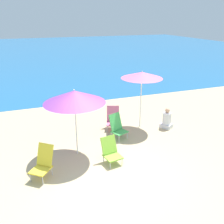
{
  "coord_description": "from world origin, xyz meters",
  "views": [
    {
      "loc": [
        -1.87,
        -5.43,
        4.02
      ],
      "look_at": [
        0.82,
        1.87,
        1.0
      ],
      "focal_mm": 40.0,
      "sensor_mm": 36.0,
      "label": 1
    }
  ],
  "objects_px": {
    "beach_chair_pink": "(113,118)",
    "beach_chair_green": "(117,126)",
    "beach_umbrella_purple": "(74,97)",
    "beach_umbrella_pink": "(142,75)",
    "beach_chair_lime": "(111,151)",
    "person_seated_near": "(167,120)",
    "beach_chair_yellow": "(43,162)"
  },
  "relations": [
    {
      "from": "beach_chair_pink",
      "to": "beach_chair_green",
      "type": "distance_m",
      "value": 0.84
    },
    {
      "from": "beach_umbrella_purple",
      "to": "beach_umbrella_pink",
      "type": "height_order",
      "value": "beach_umbrella_pink"
    },
    {
      "from": "beach_chair_lime",
      "to": "person_seated_near",
      "type": "bearing_deg",
      "value": 18.54
    },
    {
      "from": "beach_chair_lime",
      "to": "beach_chair_yellow",
      "type": "height_order",
      "value": "beach_chair_yellow"
    },
    {
      "from": "beach_umbrella_pink",
      "to": "person_seated_near",
      "type": "distance_m",
      "value": 1.98
    },
    {
      "from": "beach_chair_green",
      "to": "beach_umbrella_purple",
      "type": "bearing_deg",
      "value": 178.1
    },
    {
      "from": "beach_chair_yellow",
      "to": "beach_chair_pink",
      "type": "bearing_deg",
      "value": 78.22
    },
    {
      "from": "beach_umbrella_purple",
      "to": "beach_chair_green",
      "type": "xyz_separation_m",
      "value": [
        1.56,
        0.6,
        -1.42
      ]
    },
    {
      "from": "beach_chair_lime",
      "to": "beach_chair_pink",
      "type": "relative_size",
      "value": 0.88
    },
    {
      "from": "beach_umbrella_purple",
      "to": "person_seated_near",
      "type": "height_order",
      "value": "beach_umbrella_purple"
    },
    {
      "from": "beach_umbrella_purple",
      "to": "beach_chair_lime",
      "type": "relative_size",
      "value": 2.79
    },
    {
      "from": "beach_chair_pink",
      "to": "beach_chair_green",
      "type": "xyz_separation_m",
      "value": [
        -0.14,
        -0.83,
        0.04
      ]
    },
    {
      "from": "beach_umbrella_pink",
      "to": "beach_chair_lime",
      "type": "height_order",
      "value": "beach_umbrella_pink"
    },
    {
      "from": "beach_chair_lime",
      "to": "person_seated_near",
      "type": "height_order",
      "value": "person_seated_near"
    },
    {
      "from": "beach_chair_lime",
      "to": "beach_chair_green",
      "type": "distance_m",
      "value": 1.55
    },
    {
      "from": "beach_umbrella_pink",
      "to": "beach_chair_green",
      "type": "height_order",
      "value": "beach_umbrella_pink"
    },
    {
      "from": "beach_chair_lime",
      "to": "beach_chair_green",
      "type": "height_order",
      "value": "beach_chair_green"
    },
    {
      "from": "beach_umbrella_pink",
      "to": "beach_chair_green",
      "type": "distance_m",
      "value": 2.04
    },
    {
      "from": "beach_umbrella_purple",
      "to": "beach_chair_pink",
      "type": "height_order",
      "value": "beach_umbrella_purple"
    },
    {
      "from": "beach_umbrella_pink",
      "to": "beach_chair_pink",
      "type": "bearing_deg",
      "value": 165.41
    },
    {
      "from": "person_seated_near",
      "to": "beach_chair_lime",
      "type": "bearing_deg",
      "value": 176.9
    },
    {
      "from": "beach_chair_lime",
      "to": "beach_umbrella_purple",
      "type": "bearing_deg",
      "value": 127.48
    },
    {
      "from": "beach_chair_lime",
      "to": "beach_chair_yellow",
      "type": "bearing_deg",
      "value": 171.87
    },
    {
      "from": "beach_umbrella_pink",
      "to": "beach_chair_pink",
      "type": "xyz_separation_m",
      "value": [
        -1.01,
        0.26,
        -1.62
      ]
    },
    {
      "from": "beach_chair_yellow",
      "to": "person_seated_near",
      "type": "relative_size",
      "value": 1.1
    },
    {
      "from": "beach_chair_yellow",
      "to": "beach_chair_pink",
      "type": "distance_m",
      "value": 3.58
    },
    {
      "from": "beach_chair_green",
      "to": "beach_chair_yellow",
      "type": "bearing_deg",
      "value": -174.86
    },
    {
      "from": "beach_umbrella_pink",
      "to": "beach_umbrella_purple",
      "type": "bearing_deg",
      "value": -156.71
    },
    {
      "from": "beach_umbrella_purple",
      "to": "person_seated_near",
      "type": "xyz_separation_m",
      "value": [
        3.63,
        0.74,
        -1.55
      ]
    },
    {
      "from": "beach_umbrella_pink",
      "to": "person_seated_near",
      "type": "xyz_separation_m",
      "value": [
        0.92,
        -0.43,
        -1.71
      ]
    },
    {
      "from": "beach_chair_yellow",
      "to": "beach_chair_green",
      "type": "height_order",
      "value": "beach_chair_green"
    },
    {
      "from": "beach_chair_pink",
      "to": "person_seated_near",
      "type": "bearing_deg",
      "value": 2.1
    }
  ]
}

